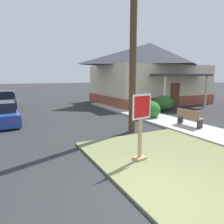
{
  "coord_description": "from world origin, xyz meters",
  "views": [
    {
      "loc": [
        -2.62,
        -3.11,
        2.62
      ],
      "look_at": [
        0.79,
        3.61,
        1.31
      ],
      "focal_mm": 32.75,
      "sensor_mm": 36.0,
      "label": 1
    }
  ],
  "objects_px": {
    "manhole_cover": "(106,146)",
    "utility_pole": "(134,8)",
    "parked_sedan_blue": "(0,114)",
    "pickup_truck_navy": "(2,101)",
    "stop_sign": "(141,129)",
    "street_bench": "(189,117)"
  },
  "relations": [
    {
      "from": "stop_sign",
      "to": "utility_pole",
      "type": "xyz_separation_m",
      "value": [
        1.66,
        3.1,
        4.47
      ]
    },
    {
      "from": "stop_sign",
      "to": "street_bench",
      "type": "distance_m",
      "value": 5.25
    },
    {
      "from": "parked_sedan_blue",
      "to": "manhole_cover",
      "type": "bearing_deg",
      "value": -58.61
    },
    {
      "from": "pickup_truck_navy",
      "to": "utility_pole",
      "type": "height_order",
      "value": "utility_pole"
    },
    {
      "from": "manhole_cover",
      "to": "utility_pole",
      "type": "bearing_deg",
      "value": 33.66
    },
    {
      "from": "manhole_cover",
      "to": "pickup_truck_navy",
      "type": "relative_size",
      "value": 0.13
    },
    {
      "from": "parked_sedan_blue",
      "to": "street_bench",
      "type": "height_order",
      "value": "parked_sedan_blue"
    },
    {
      "from": "stop_sign",
      "to": "parked_sedan_blue",
      "type": "relative_size",
      "value": 0.49
    },
    {
      "from": "pickup_truck_navy",
      "to": "parked_sedan_blue",
      "type": "bearing_deg",
      "value": -90.17
    },
    {
      "from": "stop_sign",
      "to": "utility_pole",
      "type": "relative_size",
      "value": 0.19
    },
    {
      "from": "stop_sign",
      "to": "parked_sedan_blue",
      "type": "xyz_separation_m",
      "value": [
        -4.01,
        7.84,
        -0.53
      ]
    },
    {
      "from": "parked_sedan_blue",
      "to": "pickup_truck_navy",
      "type": "distance_m",
      "value": 6.26
    },
    {
      "from": "stop_sign",
      "to": "street_bench",
      "type": "height_order",
      "value": "stop_sign"
    },
    {
      "from": "pickup_truck_navy",
      "to": "utility_pole",
      "type": "relative_size",
      "value": 0.51
    },
    {
      "from": "stop_sign",
      "to": "parked_sedan_blue",
      "type": "height_order",
      "value": "stop_sign"
    },
    {
      "from": "manhole_cover",
      "to": "street_bench",
      "type": "height_order",
      "value": "street_bench"
    },
    {
      "from": "street_bench",
      "to": "utility_pole",
      "type": "distance_m",
      "value": 5.83
    },
    {
      "from": "pickup_truck_navy",
      "to": "utility_pole",
      "type": "distance_m",
      "value": 13.31
    },
    {
      "from": "stop_sign",
      "to": "street_bench",
      "type": "xyz_separation_m",
      "value": [
        4.66,
        2.38,
        -0.49
      ]
    },
    {
      "from": "stop_sign",
      "to": "manhole_cover",
      "type": "height_order",
      "value": "stop_sign"
    },
    {
      "from": "manhole_cover",
      "to": "utility_pole",
      "type": "height_order",
      "value": "utility_pole"
    },
    {
      "from": "parked_sedan_blue",
      "to": "street_bench",
      "type": "distance_m",
      "value": 10.24
    }
  ]
}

